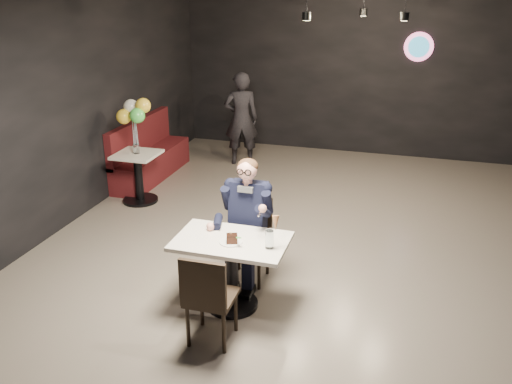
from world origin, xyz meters
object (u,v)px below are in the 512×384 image
(booth_bench, at_px, (151,149))
(chair_near, at_px, (212,295))
(sundae_glass, at_px, (269,239))
(balloon_vase, at_px, (136,149))
(chair_far, at_px, (248,242))
(main_table, at_px, (232,273))
(passerby, at_px, (241,119))
(side_table, at_px, (139,178))
(seated_man, at_px, (248,220))

(booth_bench, bearing_deg, chair_near, -56.46)
(sundae_glass, distance_m, balloon_vase, 3.49)
(chair_far, height_order, booth_bench, booth_bench)
(main_table, height_order, passerby, passerby)
(side_table, bearing_deg, passerby, 67.28)
(main_table, height_order, chair_near, chair_near)
(sundae_glass, relative_size, side_table, 0.24)
(chair_near, bearing_deg, side_table, 127.67)
(main_table, bearing_deg, passerby, 106.79)
(side_table, distance_m, passerby, 2.36)
(sundae_glass, bearing_deg, booth_bench, 131.47)
(chair_near, xyz_separation_m, balloon_vase, (-2.22, 2.80, 0.36))
(seated_man, xyz_separation_m, side_table, (-2.22, 1.69, -0.35))
(chair_near, xyz_separation_m, booth_bench, (-2.52, 3.80, 0.03))
(sundae_glass, bearing_deg, main_table, 171.28)
(seated_man, distance_m, passerby, 4.06)
(chair_near, bearing_deg, main_table, 89.27)
(side_table, relative_size, balloon_vase, 5.41)
(sundae_glass, relative_size, balloon_vase, 1.28)
(chair_far, xyz_separation_m, side_table, (-2.22, 1.69, -0.09))
(chair_near, bearing_deg, chair_far, 89.27)
(sundae_glass, bearing_deg, seated_man, 123.12)
(chair_far, xyz_separation_m, chair_near, (0.00, -1.11, 0.00))
(chair_far, bearing_deg, sundae_glass, -56.88)
(chair_near, bearing_deg, passerby, 104.25)
(main_table, height_order, balloon_vase, balloon_vase)
(seated_man, relative_size, side_table, 1.93)
(side_table, bearing_deg, seated_man, -37.30)
(sundae_glass, xyz_separation_m, booth_bench, (-2.92, 3.30, -0.35))
(seated_man, height_order, sundae_glass, seated_man)
(chair_near, bearing_deg, balloon_vase, 127.67)
(main_table, xyz_separation_m, booth_bench, (-2.52, 3.24, 0.12))
(chair_far, xyz_separation_m, booth_bench, (-2.52, 2.69, 0.03))
(chair_near, bearing_deg, sundae_glass, 50.66)
(chair_near, height_order, seated_man, seated_man)
(seated_man, xyz_separation_m, balloon_vase, (-2.22, 1.69, 0.10))
(seated_man, xyz_separation_m, booth_bench, (-2.52, 2.69, -0.23))
(chair_near, relative_size, side_table, 1.23)
(passerby, bearing_deg, seated_man, 89.99)
(main_table, bearing_deg, seated_man, 90.00)
(chair_far, height_order, seated_man, seated_man)
(chair_near, distance_m, balloon_vase, 3.59)
(booth_bench, xyz_separation_m, passerby, (1.20, 1.14, 0.33))
(sundae_glass, bearing_deg, side_table, 138.68)
(seated_man, xyz_separation_m, passerby, (-1.32, 3.83, 0.10))
(booth_bench, bearing_deg, sundae_glass, -48.53)
(main_table, relative_size, seated_man, 0.76)
(chair_near, height_order, passerby, passerby)
(chair_near, relative_size, balloon_vase, 6.65)
(seated_man, bearing_deg, sundae_glass, -56.88)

